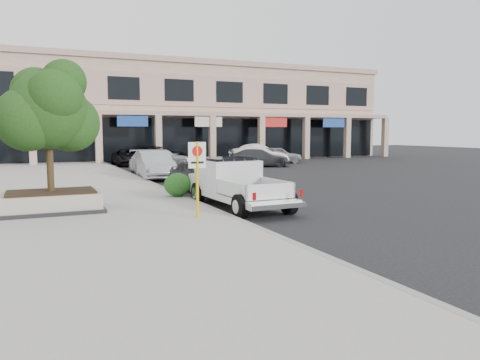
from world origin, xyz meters
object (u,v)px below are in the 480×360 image
at_px(curb_car_b, 155,165).
at_px(lot_car_b, 258,156).
at_px(pickup_truck, 239,184).
at_px(lot_car_c, 259,158).
at_px(planter, 52,202).
at_px(lot_car_e, 277,155).
at_px(lot_car_d, 159,155).
at_px(lot_car_f, 259,153).
at_px(planter_tree, 52,111).
at_px(lot_car_a, 163,157).
at_px(curb_car_d, 129,157).
at_px(curb_car_c, 149,162).
at_px(curb_car_a, 201,176).
at_px(no_parking_sign, 197,169).

relative_size(curb_car_b, lot_car_b, 1.03).
xyz_separation_m(pickup_truck, lot_car_c, (9.41, 17.29, -0.20)).
relative_size(planter, lot_car_e, 0.76).
bearing_deg(lot_car_b, planter, 156.11).
bearing_deg(lot_car_d, curb_car_b, 150.56).
bearing_deg(lot_car_f, planter_tree, 163.85).
relative_size(lot_car_a, lot_car_e, 1.02).
height_order(planter_tree, curb_car_d, planter_tree).
relative_size(planter, lot_car_a, 0.74).
bearing_deg(lot_car_a, lot_car_f, -63.41).
xyz_separation_m(planter, lot_car_a, (8.85, 19.30, 0.26)).
relative_size(curb_car_b, lot_car_c, 1.04).
height_order(planter, curb_car_d, curb_car_d).
bearing_deg(curb_car_c, planter_tree, -110.54).
bearing_deg(lot_car_e, curb_car_a, 154.32).
xyz_separation_m(curb_car_c, lot_car_d, (3.15, 9.86, -0.03)).
distance_m(pickup_truck, lot_car_f, 25.52).
relative_size(lot_car_b, lot_car_c, 1.00).
bearing_deg(planter_tree, lot_car_d, 68.11).
height_order(curb_car_c, lot_car_e, curb_car_c).
distance_m(no_parking_sign, lot_car_b, 23.74).
relative_size(curb_car_a, lot_car_a, 1.01).
distance_m(curb_car_b, lot_car_f, 16.50).
bearing_deg(curb_car_c, lot_car_a, 70.41).
distance_m(planter_tree, lot_car_b, 23.66).
height_order(lot_car_e, lot_car_f, lot_car_f).
distance_m(no_parking_sign, curb_car_b, 13.57).
bearing_deg(curb_car_d, pickup_truck, -89.54).
distance_m(no_parking_sign, lot_car_a, 22.84).
height_order(planter, curb_car_c, curb_car_c).
distance_m(lot_car_a, lot_car_c, 7.47).
bearing_deg(no_parking_sign, lot_car_d, 78.17).
distance_m(lot_car_b, lot_car_e, 3.16).
xyz_separation_m(planter, curb_car_d, (6.58, 21.48, 0.19)).
distance_m(planter_tree, pickup_truck, 6.72).
xyz_separation_m(planter, curb_car_b, (5.99, 10.40, 0.34)).
height_order(curb_car_a, lot_car_f, lot_car_f).
distance_m(planter, planter_tree, 2.95).
height_order(no_parking_sign, curb_car_d, no_parking_sign).
bearing_deg(planter, pickup_truck, -9.83).
xyz_separation_m(no_parking_sign, lot_car_c, (11.65, 19.21, -0.94)).
distance_m(curb_car_c, curb_car_d, 7.67).
bearing_deg(lot_car_c, curb_car_b, 139.38).
distance_m(planter, lot_car_b, 23.72).
bearing_deg(curb_car_a, lot_car_a, 75.45).
height_order(planter, lot_car_d, lot_car_d).
height_order(no_parking_sign, lot_car_c, no_parking_sign).
relative_size(no_parking_sign, curb_car_b, 0.47).
height_order(curb_car_b, lot_car_f, curb_car_b).
xyz_separation_m(planter, lot_car_b, (16.13, 17.39, 0.31)).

